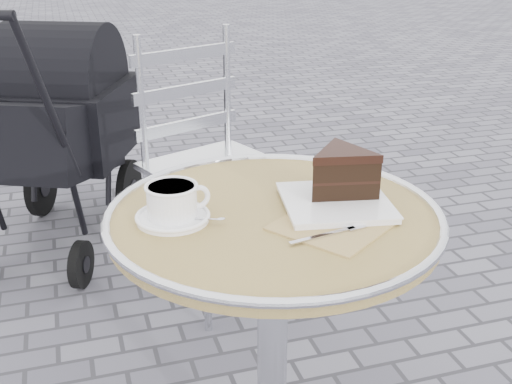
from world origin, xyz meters
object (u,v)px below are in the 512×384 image
object	(u,v)px
cafe_table	(273,280)
cake_plate_set	(341,179)
baby_stroller	(55,136)
cappuccino_set	(173,205)
bistro_chair	(200,136)

from	to	relation	value
cafe_table	cake_plate_set	world-z (taller)	cake_plate_set
baby_stroller	cappuccino_set	bearing A→B (deg)	-56.57
cafe_table	bistro_chair	world-z (taller)	bistro_chair
cappuccino_set	cake_plate_set	world-z (taller)	cake_plate_set
cappuccino_set	baby_stroller	world-z (taller)	baby_stroller
cafe_table	cappuccino_set	distance (m)	0.29
cappuccino_set	cake_plate_set	xyz separation A→B (m)	(0.36, -0.02, 0.02)
cafe_table	baby_stroller	xyz separation A→B (m)	(-0.45, 1.51, -0.09)
bistro_chair	cappuccino_set	bearing A→B (deg)	-127.15
baby_stroller	cake_plate_set	bearing A→B (deg)	-43.91
cafe_table	baby_stroller	distance (m)	1.58
bistro_chair	cafe_table	bearing A→B (deg)	-114.99
bistro_chair	baby_stroller	bearing A→B (deg)	112.02
cafe_table	cappuccino_set	world-z (taller)	cappuccino_set
baby_stroller	bistro_chair	bearing A→B (deg)	-21.96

